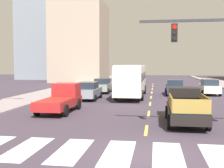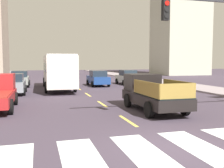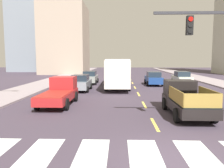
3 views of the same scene
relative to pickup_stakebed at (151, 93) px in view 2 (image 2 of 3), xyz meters
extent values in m
plane|color=#3E3441|center=(-2.17, -6.33, -0.94)|extent=(160.00, 160.00, 0.00)
cube|color=gray|center=(9.66, 11.67, -0.86)|extent=(3.98, 110.00, 0.15)
cube|color=silver|center=(-6.83, -6.33, -0.93)|extent=(1.13, 3.40, 0.01)
cube|color=silver|center=(-4.97, -6.33, -0.93)|extent=(1.13, 3.40, 0.01)
cube|color=silver|center=(-3.10, -6.33, -0.93)|extent=(1.13, 3.40, 0.01)
cube|color=silver|center=(-1.23, -6.33, -0.93)|extent=(1.13, 3.40, 0.01)
cube|color=#E5CA4D|center=(-2.17, -2.33, -0.93)|extent=(0.16, 2.40, 0.01)
cube|color=#E5CA4D|center=(-2.17, 2.67, -0.93)|extent=(0.16, 2.40, 0.01)
cube|color=#E5CA4D|center=(-2.17, 7.67, -0.93)|extent=(0.16, 2.40, 0.01)
cube|color=#E5CA4D|center=(-2.17, 12.67, -0.93)|extent=(0.16, 2.40, 0.01)
cube|color=#E5CA4D|center=(-2.17, 17.67, -0.93)|extent=(0.16, 2.40, 0.01)
cube|color=#E5CA4D|center=(-2.17, 22.67, -0.93)|extent=(0.16, 2.40, 0.01)
cube|color=#E5CA4D|center=(-2.17, 27.67, -0.93)|extent=(0.16, 2.40, 0.01)
cube|color=#E5CA4D|center=(-2.17, 32.67, -0.93)|extent=(0.16, 2.40, 0.01)
cube|color=black|center=(0.00, -0.44, -0.26)|extent=(1.96, 5.20, 0.56)
cube|color=black|center=(0.00, 1.26, 0.52)|extent=(1.84, 1.60, 1.00)
cube|color=#19232D|center=(0.00, 1.70, 0.70)|extent=(1.72, 0.08, 0.56)
cube|color=black|center=(0.00, -1.39, 0.05)|extent=(1.84, 3.30, 0.06)
cylinder|color=black|center=(-0.98, 1.12, -0.54)|extent=(0.22, 0.80, 0.80)
cylinder|color=black|center=(0.98, 1.12, -0.54)|extent=(0.22, 0.80, 0.80)
cylinder|color=black|center=(-0.98, -2.00, -0.54)|extent=(0.22, 0.80, 0.80)
cylinder|color=black|center=(0.98, -2.00, -0.54)|extent=(0.22, 0.80, 0.80)
cube|color=olive|center=(-0.90, -1.39, 0.43)|extent=(0.06, 3.17, 0.70)
cube|color=olive|center=(0.90, -1.39, 0.43)|extent=(0.06, 3.17, 0.70)
cube|color=olive|center=(0.00, -2.97, 0.43)|extent=(1.80, 0.06, 0.70)
cylinder|color=black|center=(-7.46, 3.79, -0.54)|extent=(0.22, 0.80, 0.80)
cylinder|color=black|center=(-7.46, 0.67, -0.54)|extent=(0.22, 0.80, 0.80)
cube|color=beige|center=(-4.19, 12.67, 0.91)|extent=(2.50, 10.80, 2.70)
cube|color=#19232D|center=(-4.19, 12.67, 1.26)|extent=(2.52, 9.94, 0.80)
cube|color=silver|center=(-4.19, 12.67, 2.32)|extent=(2.40, 10.37, 0.12)
cylinder|color=black|center=(-5.44, 16.01, -0.44)|extent=(0.22, 1.00, 1.00)
cylinder|color=black|center=(-2.94, 16.01, -0.44)|extent=(0.22, 1.00, 1.00)
cylinder|color=black|center=(-5.44, 9.70, -0.44)|extent=(0.22, 1.00, 1.00)
cylinder|color=black|center=(-2.94, 9.70, -0.44)|extent=(0.22, 1.00, 1.00)
cube|color=navy|center=(0.37, 15.14, -0.24)|extent=(1.80, 4.40, 0.76)
cube|color=#1E2833|center=(0.37, 14.99, 0.46)|extent=(1.58, 2.11, 0.64)
cylinder|color=black|center=(-0.53, 16.50, -0.62)|extent=(0.22, 0.64, 0.64)
cylinder|color=black|center=(1.27, 16.50, -0.62)|extent=(0.22, 0.64, 0.64)
cylinder|color=black|center=(-0.53, 13.77, -0.62)|extent=(0.22, 0.64, 0.64)
cylinder|color=black|center=(1.27, 13.77, -0.62)|extent=(0.22, 0.64, 0.64)
cube|color=beige|center=(4.21, 16.14, -0.24)|extent=(1.80, 4.40, 0.76)
cube|color=#1E2833|center=(4.21, 15.99, 0.46)|extent=(1.58, 2.11, 0.64)
cylinder|color=black|center=(3.31, 17.50, -0.62)|extent=(0.22, 0.64, 0.64)
cylinder|color=black|center=(5.11, 17.50, -0.62)|extent=(0.22, 0.64, 0.64)
cylinder|color=black|center=(3.31, 14.77, -0.62)|extent=(0.22, 0.64, 0.64)
cylinder|color=black|center=(5.11, 14.77, -0.62)|extent=(0.22, 0.64, 0.64)
cube|color=gray|center=(-8.08, 9.75, -0.24)|extent=(1.80, 4.40, 0.76)
cube|color=#1E2833|center=(-8.08, 9.60, 0.46)|extent=(1.58, 2.11, 0.64)
cylinder|color=black|center=(-8.98, 11.12, -0.62)|extent=(0.22, 0.64, 0.64)
cylinder|color=black|center=(-7.18, 11.12, -0.62)|extent=(0.22, 0.64, 0.64)
cylinder|color=black|center=(-8.98, 8.39, -0.62)|extent=(0.22, 0.64, 0.64)
cylinder|color=black|center=(-7.18, 8.39, -0.62)|extent=(0.22, 0.64, 0.64)
cube|color=gray|center=(-7.98, 16.51, -0.24)|extent=(1.80, 4.40, 0.76)
cube|color=#1E2833|center=(-7.98, 16.36, 0.46)|extent=(1.58, 2.11, 0.64)
cylinder|color=black|center=(-8.88, 17.87, -0.62)|extent=(0.22, 0.64, 0.64)
cylinder|color=black|center=(-7.08, 17.87, -0.62)|extent=(0.22, 0.64, 0.64)
cylinder|color=black|center=(-8.88, 15.14, -0.62)|extent=(0.22, 0.64, 0.64)
cylinder|color=black|center=(-7.08, 15.14, -0.62)|extent=(0.22, 0.64, 0.64)
cube|color=black|center=(-0.88, -3.35, 3.91)|extent=(0.28, 0.24, 0.84)
cylinder|color=red|center=(-0.88, -3.48, 4.17)|extent=(0.20, 0.04, 0.20)
cylinder|color=black|center=(-0.88, -3.48, 3.91)|extent=(0.20, 0.04, 0.20)
cylinder|color=black|center=(-0.88, -3.48, 3.65)|extent=(0.20, 0.04, 0.20)
cube|color=#B0B19D|center=(22.87, 36.56, 12.50)|extent=(9.52, 9.38, 26.87)
camera|label=1|loc=(-1.71, -17.03, 2.46)|focal=45.92mm
camera|label=2|loc=(-6.08, -13.52, 1.76)|focal=42.12mm
camera|label=3|loc=(-4.00, -13.70, 2.44)|focal=36.05mm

